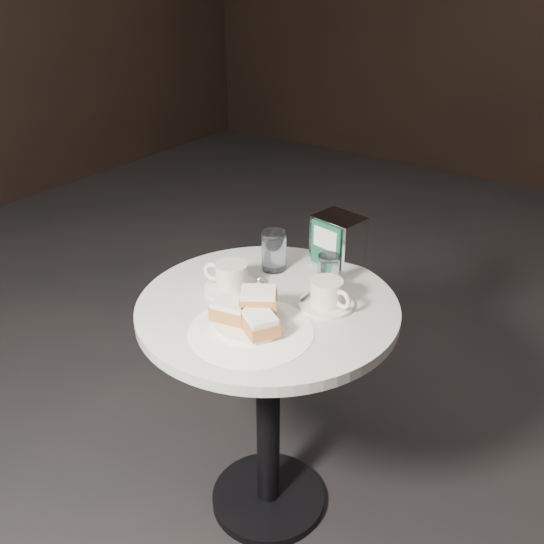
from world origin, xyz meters
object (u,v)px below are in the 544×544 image
at_px(coffee_cup_right, 327,295).
at_px(water_glass_right, 328,272).
at_px(cafe_table, 268,363).
at_px(coffee_cup_left, 231,279).
at_px(beignet_plate, 250,314).
at_px(water_glass_left, 274,251).
at_px(napkin_dispenser, 338,242).

bearing_deg(coffee_cup_right, water_glass_right, 131.25).
distance_m(cafe_table, coffee_cup_left, 0.26).
bearing_deg(coffee_cup_left, beignet_plate, -50.53).
relative_size(cafe_table, water_glass_left, 6.31).
distance_m(water_glass_right, napkin_dispenser, 0.14).
bearing_deg(cafe_table, water_glass_right, 62.83).
height_order(coffee_cup_right, water_glass_right, water_glass_right).
height_order(coffee_cup_left, water_glass_left, water_glass_left).
relative_size(cafe_table, napkin_dispenser, 4.79).
height_order(cafe_table, coffee_cup_left, coffee_cup_left).
height_order(coffee_cup_right, napkin_dispenser, napkin_dispenser).
distance_m(water_glass_left, napkin_dispenser, 0.19).
relative_size(coffee_cup_left, napkin_dispenser, 1.20).
relative_size(coffee_cup_left, water_glass_left, 1.58).
distance_m(coffee_cup_left, coffee_cup_right, 0.27).
bearing_deg(coffee_cup_left, water_glass_right, 25.27).
height_order(beignet_plate, water_glass_left, water_glass_left).
distance_m(cafe_table, water_glass_left, 0.32).
height_order(coffee_cup_right, water_glass_left, water_glass_left).
xyz_separation_m(coffee_cup_right, napkin_dispenser, (-0.10, 0.22, 0.05)).
relative_size(beignet_plate, coffee_cup_right, 1.19).
height_order(cafe_table, water_glass_left, water_glass_left).
xyz_separation_m(coffee_cup_left, water_glass_left, (0.02, 0.17, 0.02)).
bearing_deg(water_glass_right, cafe_table, -117.17).
bearing_deg(napkin_dispenser, coffee_cup_right, -56.54).
relative_size(beignet_plate, coffee_cup_left, 1.11).
bearing_deg(coffee_cup_right, napkin_dispenser, 125.83).
distance_m(beignet_plate, coffee_cup_right, 0.22).
bearing_deg(napkin_dispenser, water_glass_right, -60.62).
relative_size(cafe_table, coffee_cup_left, 4.00).
relative_size(cafe_table, water_glass_right, 7.61).
bearing_deg(coffee_cup_left, coffee_cup_right, 3.19).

